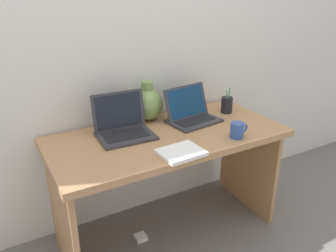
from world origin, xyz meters
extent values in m
plane|color=slate|center=(0.00, 0.00, 0.00)|extent=(6.00, 6.00, 0.00)
cube|color=silver|center=(0.00, 0.36, 1.20)|extent=(4.40, 0.04, 2.40)
cube|color=#AD7F51|center=(0.00, 0.00, 0.68)|extent=(1.38, 0.65, 0.04)
cube|color=#AD7F51|center=(-0.65, 0.00, 0.33)|extent=(0.03, 0.55, 0.66)
cube|color=#AD7F51|center=(0.65, 0.00, 0.33)|extent=(0.03, 0.55, 0.66)
cube|color=#333338|center=(-0.23, 0.08, 0.71)|extent=(0.32, 0.25, 0.01)
cube|color=black|center=(-0.23, 0.08, 0.72)|extent=(0.26, 0.16, 0.00)
cube|color=#333338|center=(-0.23, 0.18, 0.83)|extent=(0.31, 0.06, 0.22)
cube|color=black|center=(-0.23, 0.18, 0.83)|extent=(0.28, 0.05, 0.20)
cube|color=#333338|center=(0.23, 0.08, 0.71)|extent=(0.34, 0.26, 0.01)
cube|color=black|center=(0.23, 0.08, 0.72)|extent=(0.27, 0.16, 0.00)
cube|color=#333338|center=(0.22, 0.15, 0.81)|extent=(0.32, 0.12, 0.20)
cube|color=navy|center=(0.22, 0.15, 0.81)|extent=(0.28, 0.10, 0.18)
ellipsoid|color=#75934C|center=(0.00, 0.26, 0.80)|extent=(0.19, 0.19, 0.20)
cylinder|color=#75934C|center=(0.00, 0.26, 0.92)|extent=(0.07, 0.07, 0.06)
cube|color=white|center=(-0.07, -0.25, 0.71)|extent=(0.23, 0.19, 0.02)
cylinder|color=#335199|center=(0.31, -0.24, 0.75)|extent=(0.08, 0.08, 0.09)
torus|color=#335199|center=(0.37, -0.24, 0.75)|extent=(0.05, 0.01, 0.05)
cylinder|color=black|center=(0.52, 0.12, 0.75)|extent=(0.08, 0.08, 0.11)
cylinder|color=#4CA566|center=(0.53, 0.12, 0.80)|extent=(0.01, 0.02, 0.14)
cylinder|color=#4CA566|center=(0.51, 0.10, 0.80)|extent=(0.02, 0.02, 0.14)
cube|color=white|center=(-0.19, 0.01, 0.01)|extent=(0.07, 0.07, 0.03)
camera|label=1|loc=(-0.90, -1.60, 1.53)|focal=36.94mm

